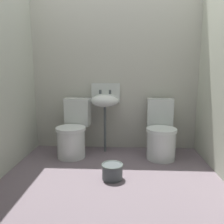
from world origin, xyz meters
TOP-DOWN VIEW (x-y plane):
  - ground_plane at (0.00, 0.00)m, footprint 2.82×2.55m
  - wall_back at (0.00, 1.12)m, footprint 2.82×0.10m
  - toilet_left at (-0.56, 0.72)m, footprint 0.46×0.64m
  - toilet_right at (0.64, 0.72)m, footprint 0.42×0.61m
  - sink at (-0.13, 0.91)m, footprint 0.42×0.35m
  - bucket at (0.02, 0.02)m, footprint 0.24×0.24m

SIDE VIEW (x-z plane):
  - ground_plane at x=0.00m, z-range -0.08..0.00m
  - bucket at x=0.02m, z-range 0.00..0.18m
  - toilet_left at x=-0.56m, z-range -0.07..0.71m
  - toilet_right at x=0.64m, z-range -0.07..0.71m
  - sink at x=-0.13m, z-range 0.26..1.25m
  - wall_back at x=0.00m, z-range 0.00..2.44m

